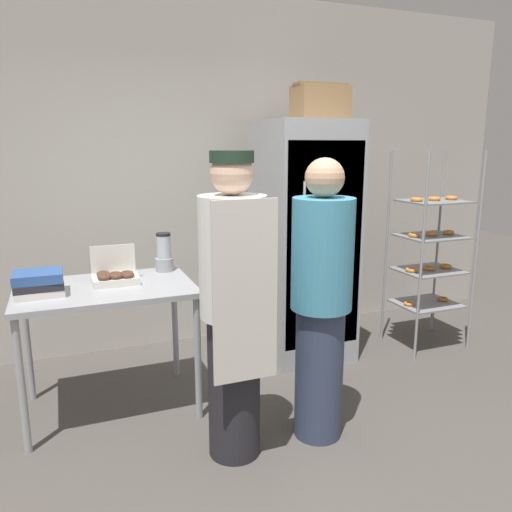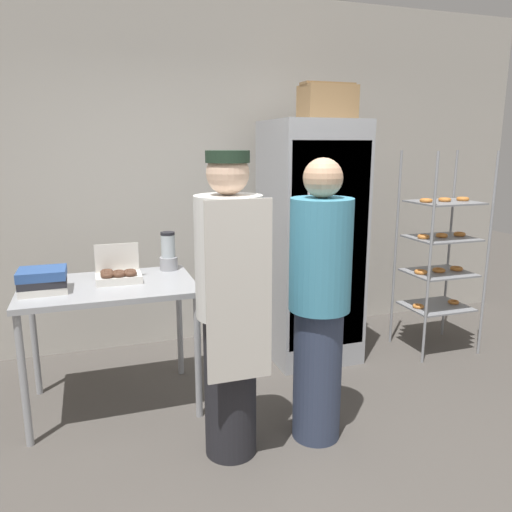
% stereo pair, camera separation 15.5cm
% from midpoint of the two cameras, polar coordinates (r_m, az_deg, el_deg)
% --- Properties ---
extents(ground_plane, '(14.00, 14.00, 0.00)m').
position_cam_midpoint_polar(ground_plane, '(2.90, 8.30, -24.86)').
color(ground_plane, '#4C4742').
extents(back_wall, '(6.40, 0.12, 3.01)m').
position_cam_midpoint_polar(back_wall, '(4.51, -4.68, 9.35)').
color(back_wall, '#B7B2A8').
rests_on(back_wall, ground_plane).
extents(refrigerator, '(0.70, 0.76, 1.95)m').
position_cam_midpoint_polar(refrigerator, '(4.14, 7.26, 1.58)').
color(refrigerator, '#9EA0A5').
rests_on(refrigerator, ground_plane).
extents(baking_rack, '(0.59, 0.49, 1.71)m').
position_cam_midpoint_polar(baking_rack, '(4.55, 21.24, 0.27)').
color(baking_rack, '#93969B').
rests_on(baking_rack, ground_plane).
extents(prep_counter, '(1.11, 0.75, 0.86)m').
position_cam_midpoint_polar(prep_counter, '(3.42, -15.20, -4.65)').
color(prep_counter, '#9EA0A5').
rests_on(prep_counter, ground_plane).
extents(donut_box, '(0.30, 0.20, 0.24)m').
position_cam_midpoint_polar(donut_box, '(3.42, -14.24, -2.11)').
color(donut_box, silver).
rests_on(donut_box, prep_counter).
extents(blender_pitcher, '(0.13, 0.13, 0.28)m').
position_cam_midpoint_polar(blender_pitcher, '(3.66, -8.80, 0.31)').
color(blender_pitcher, '#99999E').
rests_on(blender_pitcher, prep_counter).
extents(binder_stack, '(0.29, 0.26, 0.15)m').
position_cam_midpoint_polar(binder_stack, '(3.33, -21.98, -2.62)').
color(binder_stack, silver).
rests_on(binder_stack, prep_counter).
extents(cardboard_storage_box, '(0.43, 0.27, 0.28)m').
position_cam_midpoint_polar(cardboard_storage_box, '(4.14, 9.28, 16.96)').
color(cardboard_storage_box, '#937047').
rests_on(cardboard_storage_box, refrigerator).
extents(person_baker, '(0.37, 0.38, 1.73)m').
position_cam_midpoint_polar(person_baker, '(2.74, -1.41, -5.61)').
color(person_baker, '#232328').
rests_on(person_baker, ground_plane).
extents(person_customer, '(0.36, 0.36, 1.69)m').
position_cam_midpoint_polar(person_customer, '(2.95, 8.76, -5.23)').
color(person_customer, '#333D56').
rests_on(person_customer, ground_plane).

